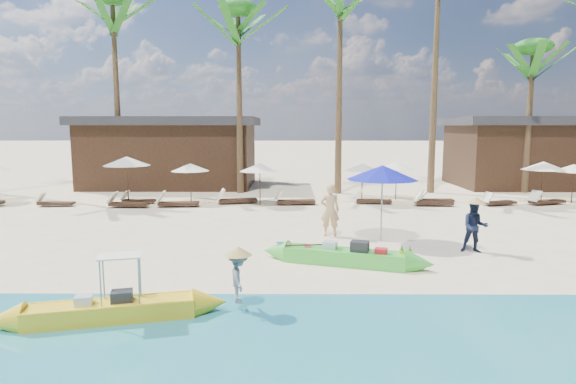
{
  "coord_description": "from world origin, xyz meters",
  "views": [
    {
      "loc": [
        -0.47,
        -12.77,
        3.69
      ],
      "look_at": [
        -0.57,
        2.0,
        1.69
      ],
      "focal_mm": 30.0,
      "sensor_mm": 36.0,
      "label": 1
    }
  ],
  "objects_px": {
    "green_canoe": "(344,256)",
    "yellow_canoe": "(112,310)",
    "blue_umbrella": "(382,173)",
    "tourist": "(330,210)"
  },
  "relations": [
    {
      "from": "green_canoe",
      "to": "blue_umbrella",
      "type": "xyz_separation_m",
      "value": [
        1.49,
        2.73,
        2.02
      ]
    },
    {
      "from": "yellow_canoe",
      "to": "tourist",
      "type": "xyz_separation_m",
      "value": [
        4.76,
        7.28,
        0.69
      ]
    },
    {
      "from": "green_canoe",
      "to": "tourist",
      "type": "relative_size",
      "value": 2.84
    },
    {
      "from": "blue_umbrella",
      "to": "tourist",
      "type": "bearing_deg",
      "value": 157.19
    },
    {
      "from": "yellow_canoe",
      "to": "green_canoe",
      "type": "bearing_deg",
      "value": 24.11
    },
    {
      "from": "green_canoe",
      "to": "blue_umbrella",
      "type": "bearing_deg",
      "value": 79.27
    },
    {
      "from": "tourist",
      "to": "blue_umbrella",
      "type": "xyz_separation_m",
      "value": [
        1.62,
        -0.68,
        1.35
      ]
    },
    {
      "from": "green_canoe",
      "to": "yellow_canoe",
      "type": "distance_m",
      "value": 6.23
    },
    {
      "from": "yellow_canoe",
      "to": "blue_umbrella",
      "type": "xyz_separation_m",
      "value": [
        6.37,
        6.6,
        2.04
      ]
    },
    {
      "from": "blue_umbrella",
      "to": "yellow_canoe",
      "type": "bearing_deg",
      "value": -134.01
    }
  ]
}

